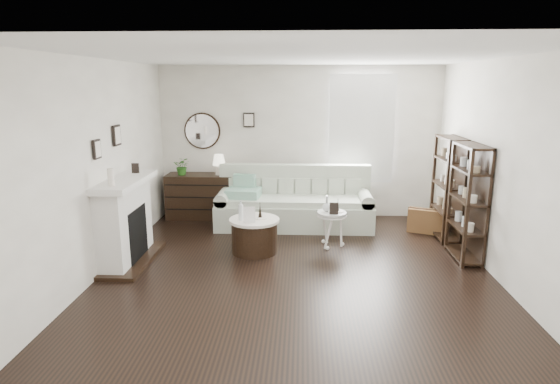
# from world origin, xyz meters

# --- Properties ---
(room) EXTENTS (5.50, 5.50, 5.50)m
(room) POSITION_xyz_m (0.73, 2.70, 1.60)
(room) COLOR black
(room) RESTS_ON ground
(fireplace) EXTENTS (0.50, 1.40, 1.84)m
(fireplace) POSITION_xyz_m (-2.32, 0.30, 0.54)
(fireplace) COLOR white
(fireplace) RESTS_ON ground
(shelf_unit_far) EXTENTS (0.30, 0.80, 1.60)m
(shelf_unit_far) POSITION_xyz_m (2.33, 1.55, 0.80)
(shelf_unit_far) COLOR black
(shelf_unit_far) RESTS_ON ground
(shelf_unit_near) EXTENTS (0.30, 0.80, 1.60)m
(shelf_unit_near) POSITION_xyz_m (2.33, 0.65, 0.80)
(shelf_unit_near) COLOR black
(shelf_unit_near) RESTS_ON ground
(sofa) EXTENTS (2.62, 0.91, 1.02)m
(sofa) POSITION_xyz_m (-0.07, 2.08, 0.34)
(sofa) COLOR #AEB9A5
(sofa) RESTS_ON ground
(quilt) EXTENTS (0.59, 0.50, 0.14)m
(quilt) POSITION_xyz_m (-0.92, 1.95, 0.59)
(quilt) COLOR #217B5F
(quilt) RESTS_ON sofa
(suitcase) EXTENTS (0.62, 0.39, 0.39)m
(suitcase) POSITION_xyz_m (2.10, 1.77, 0.20)
(suitcase) COLOR brown
(suitcase) RESTS_ON ground
(dresser) EXTENTS (1.20, 0.51, 0.80)m
(dresser) POSITION_xyz_m (-1.77, 2.47, 0.40)
(dresser) COLOR black
(dresser) RESTS_ON ground
(table_lamp) EXTENTS (0.26, 0.26, 0.36)m
(table_lamp) POSITION_xyz_m (-1.42, 2.47, 0.98)
(table_lamp) COLOR #F4EACD
(table_lamp) RESTS_ON dresser
(potted_plant) EXTENTS (0.29, 0.26, 0.31)m
(potted_plant) POSITION_xyz_m (-2.06, 2.42, 0.96)
(potted_plant) COLOR #28611B
(potted_plant) RESTS_ON dresser
(drum_table) EXTENTS (0.72, 0.72, 0.50)m
(drum_table) POSITION_xyz_m (-0.62, 0.74, 0.25)
(drum_table) COLOR black
(drum_table) RESTS_ON ground
(pedestal_table) EXTENTS (0.45, 0.45, 0.54)m
(pedestal_table) POSITION_xyz_m (0.51, 1.03, 0.49)
(pedestal_table) COLOR silver
(pedestal_table) RESTS_ON ground
(eiffel_drum) EXTENTS (0.14, 0.14, 0.21)m
(eiffel_drum) POSITION_xyz_m (-0.54, 0.79, 0.60)
(eiffel_drum) COLOR black
(eiffel_drum) RESTS_ON drum_table
(bottle_drum) EXTENTS (0.07, 0.07, 0.29)m
(bottle_drum) POSITION_xyz_m (-0.80, 0.66, 0.64)
(bottle_drum) COLOR silver
(bottle_drum) RESTS_ON drum_table
(card_frame_drum) EXTENTS (0.17, 0.09, 0.22)m
(card_frame_drum) POSITION_xyz_m (-0.67, 0.56, 0.61)
(card_frame_drum) COLOR silver
(card_frame_drum) RESTS_ON drum_table
(eiffel_ped) EXTENTS (0.12, 0.12, 0.17)m
(eiffel_ped) POSITION_xyz_m (0.60, 1.06, 0.62)
(eiffel_ped) COLOR black
(eiffel_ped) RESTS_ON pedestal_table
(flask_ped) EXTENTS (0.13, 0.13, 0.24)m
(flask_ped) POSITION_xyz_m (0.43, 1.05, 0.66)
(flask_ped) COLOR silver
(flask_ped) RESTS_ON pedestal_table
(card_frame_ped) EXTENTS (0.13, 0.06, 0.17)m
(card_frame_ped) POSITION_xyz_m (0.53, 0.91, 0.62)
(card_frame_ped) COLOR black
(card_frame_ped) RESTS_ON pedestal_table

